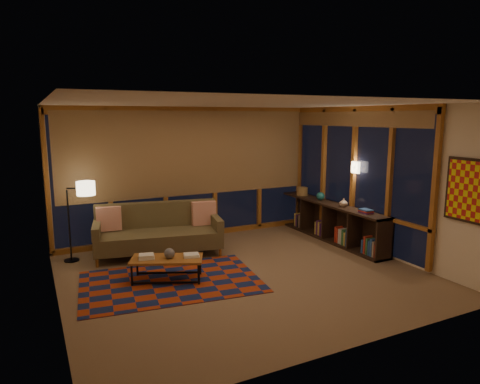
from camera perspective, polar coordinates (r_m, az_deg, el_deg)
name	(u,v)px	position (r m, az deg, el deg)	size (l,w,h in m)	color
floor	(244,275)	(7.00, 0.52, -10.96)	(5.50, 5.00, 0.01)	#9C7B61
ceiling	(244,103)	(6.54, 0.55, 11.73)	(5.50, 5.00, 0.01)	#F4E2C8
walls	(244,192)	(6.63, 0.53, -0.01)	(5.51, 5.01, 2.70)	beige
window_wall_back	(190,174)	(8.84, -6.63, 2.45)	(5.30, 0.16, 2.60)	#A96425
window_wall_right	(352,177)	(8.63, 14.74, 2.00)	(0.16, 3.70, 2.60)	#A96425
wall_art	(469,191)	(7.01, 28.21, 0.16)	(0.06, 0.74, 0.94)	red
wall_sconce	(356,167)	(8.45, 15.16, 3.19)	(0.12, 0.18, 0.22)	#FEE8BA
sofa	(158,231)	(7.94, -10.82, -5.11)	(2.23, 0.90, 0.91)	brown
pillow_left	(109,220)	(8.08, -17.09, -3.53)	(0.43, 0.14, 0.43)	red
pillow_right	(204,213)	(8.19, -4.85, -2.87)	(0.45, 0.15, 0.45)	red
area_rug	(171,282)	(6.79, -9.20, -11.71)	(2.67, 1.78, 0.01)	#9F3211
coffee_table	(167,269)	(6.80, -9.70, -10.11)	(1.09, 0.50, 0.36)	#A96425
book_stack_a	(146,256)	(6.77, -12.39, -8.38)	(0.23, 0.18, 0.07)	white
book_stack_b	(192,256)	(6.72, -6.45, -8.42)	(0.23, 0.18, 0.05)	white
ceramic_pot	(169,253)	(6.70, -9.39, -8.05)	(0.16, 0.16, 0.16)	#26262E
floor_lamp	(69,221)	(8.00, -21.85, -3.67)	(0.47, 0.31, 1.42)	black
bookshelf	(330,221)	(8.99, 11.88, -3.85)	(0.40, 3.07, 0.77)	#302117
basket	(302,191)	(9.65, 8.30, 0.09)	(0.24, 0.24, 0.18)	#9E713F
teal_bowl	(321,196)	(9.15, 10.69, -0.55)	(0.17, 0.17, 0.17)	#1B6261
vase	(344,202)	(8.59, 13.65, -1.36)	(0.16, 0.16, 0.17)	tan
shelf_book_stack	(366,211)	(8.14, 16.43, -2.47)	(0.17, 0.24, 0.07)	white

